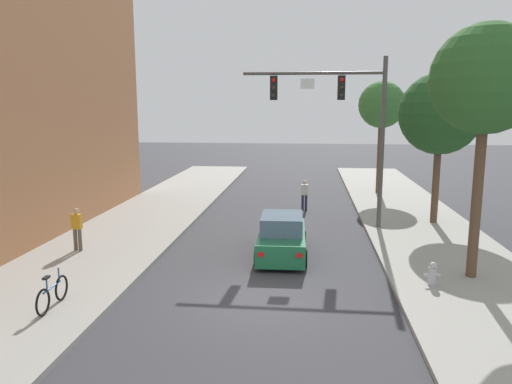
{
  "coord_description": "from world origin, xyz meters",
  "views": [
    {
      "loc": [
        1.34,
        -13.43,
        5.55
      ],
      "look_at": [
        -0.77,
        6.6,
        2.0
      ],
      "focal_mm": 34.37,
      "sensor_mm": 36.0,
      "label": 1
    }
  ],
  "objects": [
    {
      "name": "sidewalk_right",
      "position": [
        6.5,
        0.0,
        0.07
      ],
      "size": [
        5.0,
        60.0,
        0.15
      ],
      "primitive_type": "cube",
      "color": "#99968E",
      "rests_on": "ground"
    },
    {
      "name": "sidewalk_left",
      "position": [
        -6.5,
        0.0,
        0.07
      ],
      "size": [
        5.0,
        60.0,
        0.15
      ],
      "primitive_type": "cube",
      "color": "#99968E",
      "rests_on": "ground"
    },
    {
      "name": "traffic_signal_mast",
      "position": [
        2.86,
        8.59,
        5.33
      ],
      "size": [
        6.24,
        0.38,
        7.5
      ],
      "color": "#514C47",
      "rests_on": "sidewalk_right"
    },
    {
      "name": "street_tree_nearest",
      "position": [
        6.64,
        2.24,
        6.3
      ],
      "size": [
        3.33,
        3.33,
        7.86
      ],
      "color": "brown",
      "rests_on": "sidewalk_right"
    },
    {
      "name": "car_lead_green",
      "position": [
        0.45,
        4.25,
        0.72
      ],
      "size": [
        1.91,
        4.27,
        1.6
      ],
      "color": "#1E663D",
      "rests_on": "ground"
    },
    {
      "name": "fire_hydrant",
      "position": [
        5.2,
        1.31,
        0.51
      ],
      "size": [
        0.48,
        0.24,
        0.72
      ],
      "color": "#B2B2B7",
      "rests_on": "sidewalk_right"
    },
    {
      "name": "ground_plane",
      "position": [
        0.0,
        0.0,
        0.0
      ],
      "size": [
        120.0,
        120.0,
        0.0
      ],
      "primitive_type": "plane",
      "color": "#38383D"
    },
    {
      "name": "street_tree_third",
      "position": [
        5.84,
        17.74,
        5.56
      ],
      "size": [
        2.86,
        2.86,
        6.9
      ],
      "color": "brown",
      "rests_on": "sidewalk_right"
    },
    {
      "name": "street_tree_second",
      "position": [
        7.3,
        9.77,
        5.18
      ],
      "size": [
        3.72,
        3.72,
        6.92
      ],
      "color": "brown",
      "rests_on": "sidewalk_right"
    },
    {
      "name": "pedestrian_crossing_road",
      "position": [
        1.22,
        12.49,
        0.91
      ],
      "size": [
        0.36,
        0.22,
        1.64
      ],
      "color": "#232847",
      "rests_on": "ground"
    },
    {
      "name": "pedestrian_sidewalk_left_walker",
      "position": [
        -7.22,
        3.62,
        1.06
      ],
      "size": [
        0.36,
        0.22,
        1.64
      ],
      "color": "brown",
      "rests_on": "sidewalk_left"
    },
    {
      "name": "bicycle_leaning",
      "position": [
        -5.45,
        -1.53,
        0.54
      ],
      "size": [
        0.13,
        1.77,
        0.98
      ],
      "color": "black",
      "rests_on": "sidewalk_left"
    }
  ]
}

